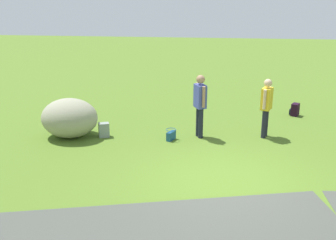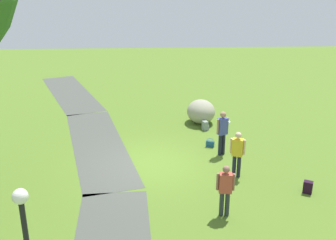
{
  "view_description": "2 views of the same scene",
  "coord_description": "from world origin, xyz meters",
  "views": [
    {
      "loc": [
        0.39,
        8.12,
        4.1
      ],
      "look_at": [
        1.3,
        -0.57,
        1.18
      ],
      "focal_mm": 44.59,
      "sensor_mm": 36.0,
      "label": 1
    },
    {
      "loc": [
        -13.36,
        0.04,
        6.6
      ],
      "look_at": [
        1.61,
        -0.71,
        1.1
      ],
      "focal_mm": 43.3,
      "sensor_mm": 36.0,
      "label": 2
    }
  ],
  "objects": [
    {
      "name": "ground_plane",
      "position": [
        0.0,
        0.0,
        0.0
      ],
      "size": [
        48.0,
        48.0,
        0.0
      ],
      "primitive_type": "plane",
      "color": "#4F6E24"
    },
    {
      "name": "footpath_segment_mid",
      "position": [
        1.87,
        2.13,
        0.0
      ],
      "size": [
        8.25,
        3.88,
        0.01
      ],
      "color": "#444741",
      "rests_on": "ground"
    },
    {
      "name": "lawn_boulder",
      "position": [
        4.2,
        -2.36,
        0.54
      ],
      "size": [
        1.57,
        1.33,
        1.08
      ],
      "color": "gray",
      "rests_on": "ground"
    },
    {
      "name": "woman_with_handbag",
      "position": [
        0.66,
        -2.71,
        1.01
      ],
      "size": [
        0.38,
        0.47,
        1.74
      ],
      "color": "#1A1F2D",
      "rests_on": "ground"
    },
    {
      "name": "man_near_boulder",
      "position": [
        -1.12,
        -2.9,
        0.94
      ],
      "size": [
        0.36,
        0.49,
        1.63
      ],
      "color": "#1E202F",
      "rests_on": "ground"
    },
    {
      "name": "handbag_on_grass",
      "position": [
        1.41,
        -2.38,
        0.14
      ],
      "size": [
        0.36,
        0.36,
        0.31
      ],
      "color": "navy",
      "rests_on": "ground"
    },
    {
      "name": "backpack_by_boulder",
      "position": [
        3.28,
        -2.44,
        0.19
      ],
      "size": [
        0.33,
        0.33,
        0.4
      ],
      "color": "gray",
      "rests_on": "ground"
    },
    {
      "name": "spare_backpack_on_lawn",
      "position": [
        -2.31,
        -4.95,
        0.19
      ],
      "size": [
        0.34,
        0.34,
        0.4
      ],
      "color": "black",
      "rests_on": "ground"
    },
    {
      "name": "frisbee_on_grass",
      "position": [
        4.21,
        -3.63,
        0.01
      ],
      "size": [
        0.25,
        0.25,
        0.02
      ],
      "color": "white",
      "rests_on": "ground"
    }
  ]
}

